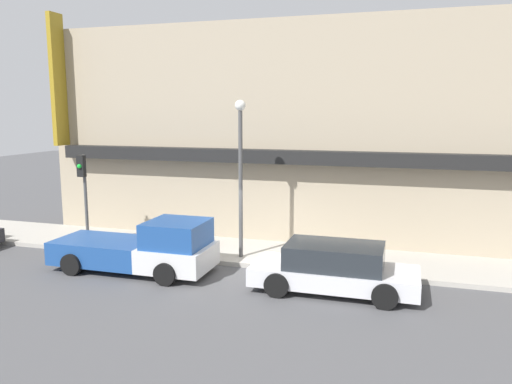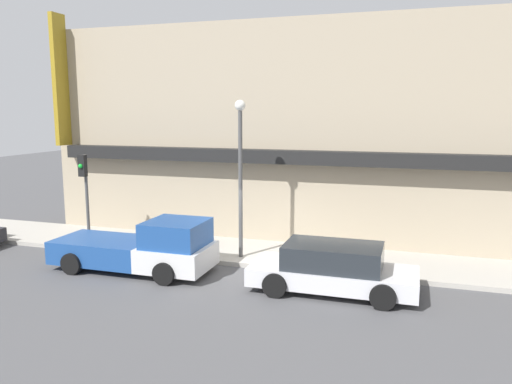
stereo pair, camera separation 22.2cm
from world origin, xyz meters
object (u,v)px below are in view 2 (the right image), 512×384
parked_car (333,269)px  street_lamp (240,160)px  traffic_light (85,183)px  fire_hydrant (348,258)px  pickup_truck (143,248)px

parked_car → street_lamp: 4.91m
traffic_light → fire_hydrant: bearing=-1.5°
fire_hydrant → traffic_light: 10.07m
pickup_truck → traffic_light: (-3.54, 1.96, 1.72)m
parked_car → traffic_light: size_ratio=1.40×
pickup_truck → street_lamp: size_ratio=0.99×
street_lamp → traffic_light: (-6.17, -0.05, -1.02)m
parked_car → fire_hydrant: size_ratio=6.39×
fire_hydrant → street_lamp: 4.77m
pickup_truck → fire_hydrant: 6.56m
parked_car → street_lamp: street_lamp is taller
fire_hydrant → traffic_light: (-9.88, 0.26, 1.97)m
pickup_truck → street_lamp: street_lamp is taller
pickup_truck → traffic_light: traffic_light is taller
traffic_light → parked_car: bearing=-11.5°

